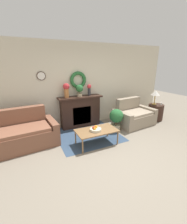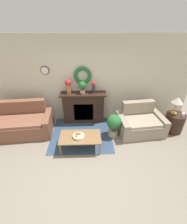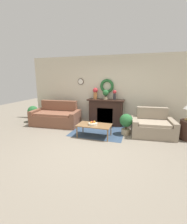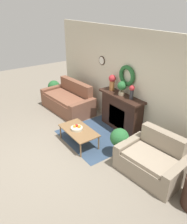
{
  "view_description": "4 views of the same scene",
  "coord_description": "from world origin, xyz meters",
  "px_view_note": "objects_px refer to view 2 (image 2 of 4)",
  "views": [
    {
      "loc": [
        -1.73,
        -2.28,
        2.04
      ],
      "look_at": [
        -0.05,
        1.24,
        0.78
      ],
      "focal_mm": 24.0,
      "sensor_mm": 36.0,
      "label": 1
    },
    {
      "loc": [
        0.1,
        -2.11,
        2.92
      ],
      "look_at": [
        0.23,
        1.41,
        0.81
      ],
      "focal_mm": 24.0,
      "sensor_mm": 36.0,
      "label": 2
    },
    {
      "loc": [
        1.21,
        -3.46,
        1.87
      ],
      "look_at": [
        -0.24,
        1.15,
        0.75
      ],
      "focal_mm": 24.0,
      "sensor_mm": 36.0,
      "label": 3
    },
    {
      "loc": [
        3.85,
        -1.48,
        3.24
      ],
      "look_at": [
        -0.05,
        1.28,
        0.81
      ],
      "focal_mm": 35.0,
      "sensor_mm": 36.0,
      "label": 4
    }
  ],
  "objects_px": {
    "couch_left": "(20,123)",
    "potted_plant_on_mantel": "(82,86)",
    "vase_on_mantel_right": "(94,86)",
    "potted_plant_floor_by_loveseat": "(114,124)",
    "vase_on_mantel_left": "(68,85)",
    "coffee_table": "(80,137)",
    "side_table_by_loveseat": "(174,122)",
    "fireplace": "(84,107)",
    "mug": "(183,115)",
    "fruit_bowl": "(78,136)",
    "table_lamp": "(178,101)",
    "loveseat_right": "(140,123)"
  },
  "relations": [
    {
      "from": "coffee_table",
      "to": "potted_plant_floor_by_loveseat",
      "type": "height_order",
      "value": "potted_plant_floor_by_loveseat"
    },
    {
      "from": "fireplace",
      "to": "mug",
      "type": "relative_size",
      "value": 16.1
    },
    {
      "from": "table_lamp",
      "to": "fireplace",
      "type": "bearing_deg",
      "value": 167.41
    },
    {
      "from": "couch_left",
      "to": "table_lamp",
      "type": "distance_m",
      "value": 4.66
    },
    {
      "from": "potted_plant_on_mantel",
      "to": "potted_plant_floor_by_loveseat",
      "type": "height_order",
      "value": "potted_plant_on_mantel"
    },
    {
      "from": "couch_left",
      "to": "coffee_table",
      "type": "relative_size",
      "value": 1.81
    },
    {
      "from": "couch_left",
      "to": "fruit_bowl",
      "type": "relative_size",
      "value": 6.56
    },
    {
      "from": "loveseat_right",
      "to": "table_lamp",
      "type": "distance_m",
      "value": 1.21
    },
    {
      "from": "fireplace",
      "to": "coffee_table",
      "type": "height_order",
      "value": "fireplace"
    },
    {
      "from": "table_lamp",
      "to": "mug",
      "type": "height_order",
      "value": "table_lamp"
    },
    {
      "from": "fireplace",
      "to": "potted_plant_floor_by_loveseat",
      "type": "distance_m",
      "value": 1.22
    },
    {
      "from": "table_lamp",
      "to": "potted_plant_on_mantel",
      "type": "height_order",
      "value": "potted_plant_on_mantel"
    },
    {
      "from": "side_table_by_loveseat",
      "to": "potted_plant_floor_by_loveseat",
      "type": "relative_size",
      "value": 0.84
    },
    {
      "from": "loveseat_right",
      "to": "coffee_table",
      "type": "height_order",
      "value": "loveseat_right"
    },
    {
      "from": "couch_left",
      "to": "potted_plant_on_mantel",
      "type": "distance_m",
      "value": 2.19
    },
    {
      "from": "vase_on_mantel_right",
      "to": "potted_plant_floor_by_loveseat",
      "type": "xyz_separation_m",
      "value": [
        0.55,
        -0.84,
        -0.82
      ]
    },
    {
      "from": "couch_left",
      "to": "table_lamp",
      "type": "xyz_separation_m",
      "value": [
        4.61,
        -0.01,
        0.69
      ]
    },
    {
      "from": "couch_left",
      "to": "vase_on_mantel_right",
      "type": "height_order",
      "value": "vase_on_mantel_right"
    },
    {
      "from": "mug",
      "to": "vase_on_mantel_right",
      "type": "distance_m",
      "value": 2.75
    },
    {
      "from": "potted_plant_on_mantel",
      "to": "side_table_by_loveseat",
      "type": "bearing_deg",
      "value": -13.03
    },
    {
      "from": "mug",
      "to": "side_table_by_loveseat",
      "type": "bearing_deg",
      "value": 142.13
    },
    {
      "from": "table_lamp",
      "to": "potted_plant_on_mantel",
      "type": "distance_m",
      "value": 2.79
    },
    {
      "from": "couch_left",
      "to": "potted_plant_on_mantel",
      "type": "bearing_deg",
      "value": 12.22
    },
    {
      "from": "fireplace",
      "to": "couch_left",
      "type": "relative_size",
      "value": 0.75
    },
    {
      "from": "table_lamp",
      "to": "fruit_bowl",
      "type": "bearing_deg",
      "value": -164.89
    },
    {
      "from": "couch_left",
      "to": "potted_plant_on_mantel",
      "type": "height_order",
      "value": "potted_plant_on_mantel"
    },
    {
      "from": "mug",
      "to": "potted_plant_on_mantel",
      "type": "height_order",
      "value": "potted_plant_on_mantel"
    },
    {
      "from": "coffee_table",
      "to": "potted_plant_floor_by_loveseat",
      "type": "relative_size",
      "value": 1.52
    },
    {
      "from": "fruit_bowl",
      "to": "potted_plant_floor_by_loveseat",
      "type": "bearing_deg",
      "value": 28.17
    },
    {
      "from": "side_table_by_loveseat",
      "to": "potted_plant_on_mantel",
      "type": "height_order",
      "value": "potted_plant_on_mantel"
    },
    {
      "from": "fruit_bowl",
      "to": "vase_on_mantel_right",
      "type": "relative_size",
      "value": 0.8
    },
    {
      "from": "coffee_table",
      "to": "vase_on_mantel_left",
      "type": "xyz_separation_m",
      "value": [
        -0.37,
        1.35,
        0.92
      ]
    },
    {
      "from": "coffee_table",
      "to": "table_lamp",
      "type": "bearing_deg",
      "value": 14.87
    },
    {
      "from": "fireplace",
      "to": "potted_plant_on_mantel",
      "type": "distance_m",
      "value": 0.74
    },
    {
      "from": "potted_plant_floor_by_loveseat",
      "to": "potted_plant_on_mantel",
      "type": "bearing_deg",
      "value": 137.68
    },
    {
      "from": "vase_on_mantel_left",
      "to": "potted_plant_on_mantel",
      "type": "xyz_separation_m",
      "value": [
        0.42,
        -0.02,
        -0.03
      ]
    },
    {
      "from": "coffee_table",
      "to": "potted_plant_on_mantel",
      "type": "bearing_deg",
      "value": 87.9
    },
    {
      "from": "couch_left",
      "to": "fruit_bowl",
      "type": "bearing_deg",
      "value": -27.99
    },
    {
      "from": "coffee_table",
      "to": "side_table_by_loveseat",
      "type": "height_order",
      "value": "side_table_by_loveseat"
    },
    {
      "from": "vase_on_mantel_left",
      "to": "fireplace",
      "type": "bearing_deg",
      "value": -0.73
    },
    {
      "from": "coffee_table",
      "to": "mug",
      "type": "height_order",
      "value": "mug"
    },
    {
      "from": "loveseat_right",
      "to": "fruit_bowl",
      "type": "xyz_separation_m",
      "value": [
        -1.83,
        -0.7,
        0.14
      ]
    },
    {
      "from": "fruit_bowl",
      "to": "table_lamp",
      "type": "relative_size",
      "value": 0.56
    },
    {
      "from": "vase_on_mantel_right",
      "to": "potted_plant_on_mantel",
      "type": "height_order",
      "value": "potted_plant_on_mantel"
    },
    {
      "from": "couch_left",
      "to": "potted_plant_floor_by_loveseat",
      "type": "xyz_separation_m",
      "value": [
        2.79,
        -0.24,
        0.1
      ]
    },
    {
      "from": "fruit_bowl",
      "to": "couch_left",
      "type": "bearing_deg",
      "value": 156.78
    },
    {
      "from": "fireplace",
      "to": "mug",
      "type": "height_order",
      "value": "fireplace"
    },
    {
      "from": "vase_on_mantel_left",
      "to": "coffee_table",
      "type": "bearing_deg",
      "value": -74.5
    },
    {
      "from": "potted_plant_on_mantel",
      "to": "mug",
      "type": "bearing_deg",
      "value": -14.28
    },
    {
      "from": "potted_plant_on_mantel",
      "to": "fireplace",
      "type": "bearing_deg",
      "value": 46.74
    }
  ]
}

